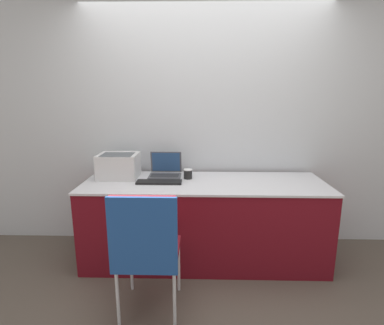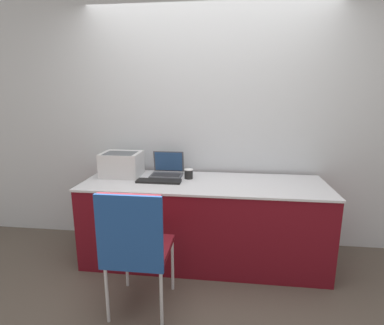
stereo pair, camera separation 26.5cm
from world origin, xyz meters
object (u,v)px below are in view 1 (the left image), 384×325
(laptop_left, at_px, (165,171))
(external_keyboard, at_px, (159,182))
(chair, at_px, (146,244))
(printer, at_px, (119,165))
(coffee_cup, at_px, (188,174))

(laptop_left, bearing_deg, external_keyboard, -96.86)
(chair, bearing_deg, laptop_left, 89.10)
(printer, height_order, coffee_cup, printer)
(printer, relative_size, chair, 0.39)
(laptop_left, relative_size, coffee_cup, 3.34)
(external_keyboard, bearing_deg, printer, 156.57)
(printer, relative_size, external_keyboard, 0.91)
(printer, distance_m, external_keyboard, 0.48)
(coffee_cup, height_order, chair, chair)
(coffee_cup, xyz_separation_m, chair, (-0.25, -0.97, -0.24))
(printer, bearing_deg, external_keyboard, -23.43)
(printer, xyz_separation_m, coffee_cup, (0.69, -0.03, -0.08))
(laptop_left, bearing_deg, coffee_cup, -22.25)
(coffee_cup, bearing_deg, laptop_left, 157.75)
(printer, relative_size, coffee_cup, 4.03)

